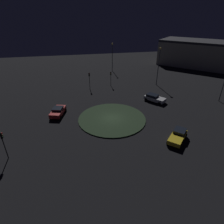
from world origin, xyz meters
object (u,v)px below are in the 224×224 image
(car_silver, at_px, (154,98))
(traffic_light_southeast, at_px, (3,140))
(streetlamp_west, at_px, (112,52))
(car_yellow, at_px, (178,136))
(store_building, at_px, (212,55))
(car_red, at_px, (58,111))
(traffic_light_west_near, at_px, (111,76))
(streetlamp_northwest, at_px, (159,61))
(traffic_light_west, at_px, (89,77))

(car_silver, bearing_deg, traffic_light_southeast, -101.91)
(traffic_light_southeast, bearing_deg, streetlamp_west, 34.83)
(car_yellow, height_order, store_building, store_building)
(car_red, distance_m, car_yellow, 21.19)
(car_silver, distance_m, streetlamp_west, 25.85)
(traffic_light_west_near, distance_m, streetlamp_northwest, 12.51)
(car_red, distance_m, traffic_light_west, 14.23)
(traffic_light_west_near, xyz_separation_m, traffic_light_southeast, (23.94, -18.61, 0.17))
(car_red, height_order, traffic_light_west, traffic_light_west)
(car_red, relative_size, car_silver, 0.99)
(streetlamp_northwest, bearing_deg, car_silver, -26.24)
(car_yellow, bearing_deg, car_silver, -144.25)
(car_silver, bearing_deg, streetlamp_west, 150.72)
(car_yellow, xyz_separation_m, traffic_light_west, (-23.82, -10.49, 2.20))
(car_silver, height_order, streetlamp_west, streetlamp_west)
(car_yellow, height_order, streetlamp_west, streetlamp_west)
(streetlamp_west, xyz_separation_m, store_building, (2.68, 33.87, -1.72))
(car_silver, bearing_deg, store_building, 88.69)
(car_yellow, bearing_deg, traffic_light_west_near, -124.04)
(car_yellow, xyz_separation_m, streetlamp_west, (-38.67, -1.65, 5.23))
(car_yellow, height_order, streetlamp_northwest, streetlamp_northwest)
(car_silver, height_order, traffic_light_west_near, traffic_light_west_near)
(traffic_light_southeast, height_order, streetlamp_west, streetlamp_west)
(car_red, distance_m, traffic_light_southeast, 12.36)
(car_yellow, xyz_separation_m, car_silver, (-13.64, 2.16, 0.04))
(store_building, bearing_deg, car_yellow, 93.16)
(car_yellow, distance_m, streetlamp_northwest, 24.94)
(store_building, bearing_deg, traffic_light_west_near, 61.45)
(traffic_light_west_near, height_order, traffic_light_southeast, traffic_light_southeast)
(traffic_light_west_near, relative_size, streetlamp_northwest, 0.40)
(car_red, distance_m, car_silver, 19.90)
(streetlamp_northwest, height_order, streetlamp_west, streetlamp_northwest)
(traffic_light_west, bearing_deg, car_silver, 42.81)
(car_silver, distance_m, traffic_light_west_near, 13.55)
(car_red, distance_m, store_building, 55.57)
(store_building, bearing_deg, car_silver, 81.63)
(traffic_light_west, distance_m, store_building, 44.43)
(car_silver, xyz_separation_m, traffic_light_west, (-10.18, -12.65, 2.16))
(car_red, relative_size, traffic_light_west, 1.10)
(traffic_light_southeast, distance_m, streetlamp_northwest, 37.91)
(traffic_light_west, bearing_deg, streetlamp_west, 140.87)
(streetlamp_northwest, bearing_deg, car_red, -64.72)
(streetlamp_west, bearing_deg, traffic_light_southeast, -30.23)
(traffic_light_west_near, distance_m, traffic_light_southeast, 30.32)
(car_red, height_order, traffic_light_southeast, traffic_light_southeast)
(streetlamp_west, bearing_deg, store_building, 85.47)
(traffic_light_west, bearing_deg, car_red, -38.99)
(traffic_light_west, xyz_separation_m, streetlamp_west, (-14.86, 8.84, 3.02))
(streetlamp_west, bearing_deg, traffic_light_west_near, -13.58)
(car_red, xyz_separation_m, car_silver, (-1.92, 19.81, 0.03))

